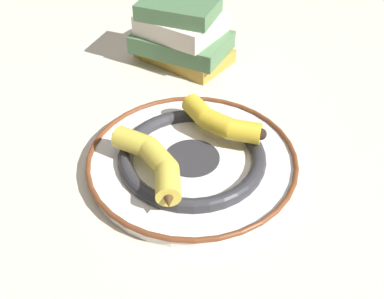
# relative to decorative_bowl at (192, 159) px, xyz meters

# --- Properties ---
(ground_plane) EXTENTS (2.80, 2.80, 0.00)m
(ground_plane) POSITION_rel_decorative_bowl_xyz_m (0.01, -0.02, -0.02)
(ground_plane) COLOR beige
(decorative_bowl) EXTENTS (0.36, 0.36, 0.03)m
(decorative_bowl) POSITION_rel_decorative_bowl_xyz_m (0.00, 0.00, 0.00)
(decorative_bowl) COLOR white
(decorative_bowl) RESTS_ON ground_plane
(banana_a) EXTENTS (0.08, 0.20, 0.04)m
(banana_a) POSITION_rel_decorative_bowl_xyz_m (0.08, 0.02, 0.04)
(banana_a) COLOR gold
(banana_a) RESTS_ON decorative_bowl
(banana_b) EXTENTS (0.10, 0.17, 0.04)m
(banana_b) POSITION_rel_decorative_bowl_xyz_m (-0.07, -0.04, 0.04)
(banana_b) COLOR gold
(banana_b) RESTS_ON decorative_bowl
(book_stack) EXTENTS (0.24, 0.25, 0.15)m
(book_stack) POSITION_rel_decorative_bowl_xyz_m (-0.12, -0.34, 0.05)
(book_stack) COLOR #B28933
(book_stack) RESTS_ON ground_plane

